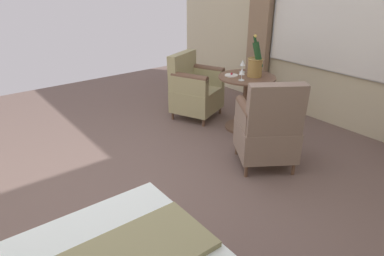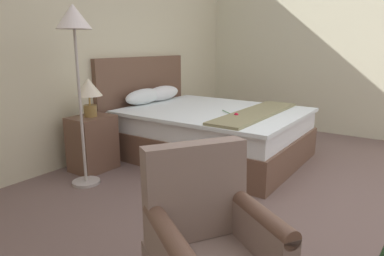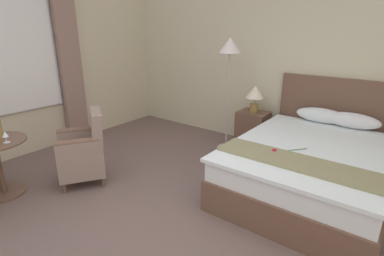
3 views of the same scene
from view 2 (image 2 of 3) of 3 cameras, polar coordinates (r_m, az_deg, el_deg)
ground_plane at (r=3.06m, az=23.66°, el=-14.56°), size 7.47×7.47×0.00m
wall_headboard_side at (r=4.36m, az=-17.81°, el=14.62°), size 6.09×0.12×3.02m
bed at (r=4.38m, az=2.30°, el=-0.18°), size 1.72×2.28×1.23m
nightstand at (r=4.02m, az=-16.23°, el=-2.45°), size 0.49×0.37×0.62m
bedside_lamp at (r=3.90m, az=-16.81°, el=6.00°), size 0.29×0.29×0.42m
floor_lamp_brass at (r=3.47m, az=-18.95°, el=14.33°), size 0.33×0.33×1.76m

